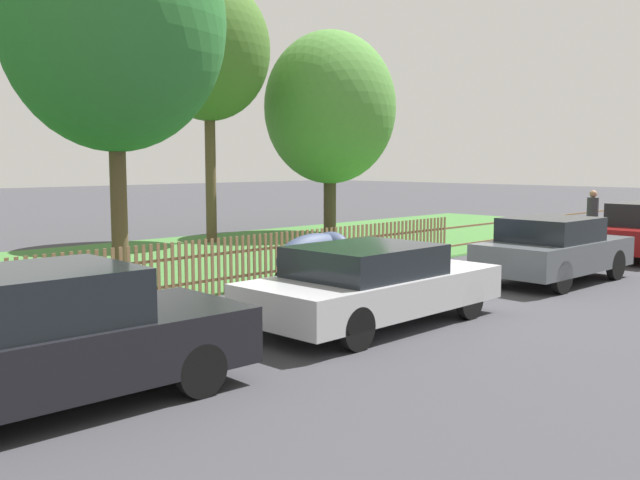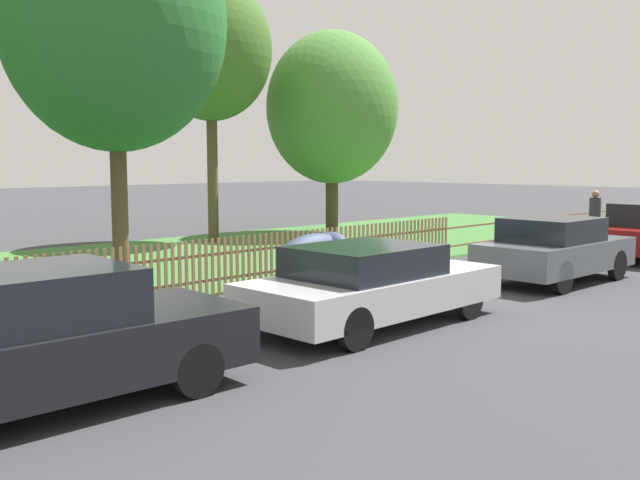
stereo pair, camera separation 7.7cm
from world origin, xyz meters
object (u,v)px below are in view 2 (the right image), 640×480
(parked_car_navy_estate, at_px, (371,284))
(tree_mid_park, at_px, (211,50))
(parked_car_red_compact, at_px, (554,249))
(tree_behind_motorcycle, at_px, (114,23))
(parked_car_black_saloon, at_px, (43,339))
(tree_far_left, at_px, (332,108))
(pedestrian_near_fence, at_px, (595,214))
(covered_motorcycle, at_px, (317,258))

(parked_car_navy_estate, xyz_separation_m, tree_mid_park, (5.01, 11.02, 5.22))
(parked_car_red_compact, height_order, tree_behind_motorcycle, tree_behind_motorcycle)
(parked_car_black_saloon, distance_m, tree_behind_motorcycle, 8.44)
(tree_far_left, distance_m, pedestrian_near_fence, 9.20)
(parked_car_black_saloon, height_order, pedestrian_near_fence, pedestrian_near_fence)
(parked_car_navy_estate, xyz_separation_m, covered_motorcycle, (1.15, 2.38, 0.06))
(parked_car_red_compact, bearing_deg, tree_far_left, 70.52)
(parked_car_navy_estate, xyz_separation_m, parked_car_red_compact, (5.65, -0.07, 0.05))
(parked_car_navy_estate, bearing_deg, covered_motorcycle, 63.42)
(covered_motorcycle, distance_m, tree_far_left, 12.00)
(tree_behind_motorcycle, distance_m, pedestrian_near_fence, 14.73)
(tree_far_left, bearing_deg, parked_car_black_saloon, -144.72)
(parked_car_black_saloon, distance_m, tree_far_left, 18.29)
(parked_car_navy_estate, relative_size, pedestrian_near_fence, 2.65)
(parked_car_navy_estate, distance_m, pedestrian_near_fence, 12.82)
(parked_car_red_compact, distance_m, tree_behind_motorcycle, 9.94)
(tree_mid_park, bearing_deg, tree_far_left, -9.98)
(tree_behind_motorcycle, height_order, tree_mid_park, tree_mid_park)
(tree_behind_motorcycle, bearing_deg, covered_motorcycle, -56.78)
(tree_behind_motorcycle, distance_m, tree_mid_park, 8.06)
(parked_car_navy_estate, bearing_deg, pedestrian_near_fence, 9.50)
(pedestrian_near_fence, bearing_deg, parked_car_black_saloon, -103.31)
(covered_motorcycle, height_order, pedestrian_near_fence, pedestrian_near_fence)
(tree_mid_park, bearing_deg, parked_car_black_saloon, -132.39)
(parked_car_navy_estate, bearing_deg, tree_far_left, 46.44)
(parked_car_red_compact, bearing_deg, parked_car_navy_estate, -179.75)
(tree_mid_park, bearing_deg, parked_car_navy_estate, -114.46)
(parked_car_red_compact, relative_size, tree_far_left, 0.55)
(covered_motorcycle, relative_size, tree_behind_motorcycle, 0.26)
(parked_car_navy_estate, xyz_separation_m, tree_far_left, (9.48, 10.23, 3.68))
(parked_car_navy_estate, height_order, tree_mid_park, tree_mid_park)
(parked_car_red_compact, distance_m, tree_mid_park, 12.25)
(tree_behind_motorcycle, xyz_separation_m, tree_mid_park, (6.07, 5.27, 0.69))
(parked_car_red_compact, relative_size, tree_behind_motorcycle, 0.50)
(parked_car_navy_estate, height_order, tree_behind_motorcycle, tree_behind_motorcycle)
(covered_motorcycle, bearing_deg, tree_mid_park, 68.27)
(parked_car_navy_estate, relative_size, tree_mid_park, 0.55)
(parked_car_red_compact, bearing_deg, tree_behind_motorcycle, 139.98)
(covered_motorcycle, bearing_deg, pedestrian_near_fence, 1.82)
(tree_behind_motorcycle, bearing_deg, pedestrian_near_fence, -14.27)
(parked_car_black_saloon, xyz_separation_m, tree_behind_motorcycle, (4.11, 5.88, 4.46))
(tree_mid_park, height_order, tree_far_left, tree_mid_park)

